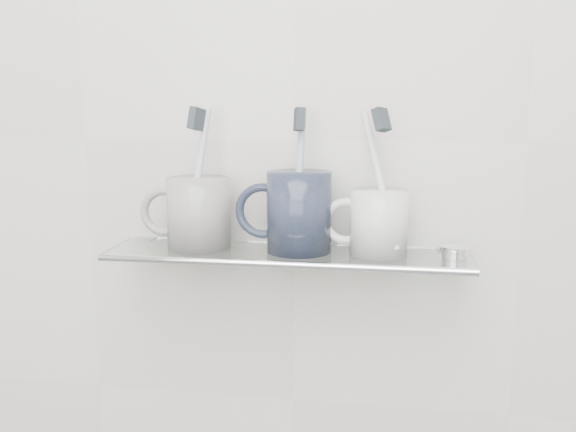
% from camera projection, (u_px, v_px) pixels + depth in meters
% --- Properties ---
extents(wall_back, '(2.50, 0.00, 2.50)m').
position_uv_depth(wall_back, '(294.00, 140.00, 0.92)').
color(wall_back, beige).
rests_on(wall_back, ground).
extents(shelf_glass, '(0.50, 0.12, 0.01)m').
position_uv_depth(shelf_glass, '(287.00, 254.00, 0.89)').
color(shelf_glass, silver).
rests_on(shelf_glass, wall_back).
extents(shelf_rail, '(0.50, 0.01, 0.01)m').
position_uv_depth(shelf_rail, '(280.00, 264.00, 0.83)').
color(shelf_rail, silver).
rests_on(shelf_rail, shelf_glass).
extents(bracket_left, '(0.02, 0.03, 0.02)m').
position_uv_depth(bracket_left, '(155.00, 249.00, 0.97)').
color(bracket_left, silver).
rests_on(bracket_left, wall_back).
extents(bracket_right, '(0.02, 0.03, 0.02)m').
position_uv_depth(bracket_right, '(440.00, 260.00, 0.90)').
color(bracket_right, silver).
rests_on(bracket_right, wall_back).
extents(mug_left, '(0.09, 0.09, 0.10)m').
position_uv_depth(mug_left, '(199.00, 213.00, 0.90)').
color(mug_left, silver).
rests_on(mug_left, shelf_glass).
extents(mug_left_handle, '(0.07, 0.01, 0.07)m').
position_uv_depth(mug_left_handle, '(164.00, 212.00, 0.91)').
color(mug_left_handle, silver).
rests_on(mug_left_handle, mug_left).
extents(toothbrush_left, '(0.04, 0.05, 0.19)m').
position_uv_depth(toothbrush_left, '(198.00, 177.00, 0.89)').
color(toothbrush_left, silver).
rests_on(toothbrush_left, mug_left).
extents(bristles_left, '(0.02, 0.03, 0.03)m').
position_uv_depth(bristles_left, '(196.00, 119.00, 0.88)').
color(bristles_left, '#2A3036').
rests_on(bristles_left, toothbrush_left).
extents(mug_center, '(0.11, 0.11, 0.11)m').
position_uv_depth(mug_center, '(299.00, 212.00, 0.88)').
color(mug_center, black).
rests_on(mug_center, shelf_glass).
extents(mug_center_handle, '(0.08, 0.01, 0.08)m').
position_uv_depth(mug_center_handle, '(263.00, 211.00, 0.89)').
color(mug_center_handle, black).
rests_on(mug_center_handle, mug_center).
extents(toothbrush_center, '(0.02, 0.04, 0.19)m').
position_uv_depth(toothbrush_center, '(299.00, 179.00, 0.87)').
color(toothbrush_center, '#919FBB').
rests_on(toothbrush_center, mug_center).
extents(bristles_center, '(0.02, 0.03, 0.03)m').
position_uv_depth(bristles_center, '(299.00, 119.00, 0.86)').
color(bristles_center, '#2A3036').
rests_on(bristles_center, toothbrush_center).
extents(mug_right, '(0.10, 0.10, 0.09)m').
position_uv_depth(mug_right, '(379.00, 222.00, 0.86)').
color(mug_right, white).
rests_on(mug_right, shelf_glass).
extents(mug_right_handle, '(0.06, 0.01, 0.06)m').
position_uv_depth(mug_right_handle, '(345.00, 221.00, 0.87)').
color(mug_right_handle, white).
rests_on(mug_right_handle, mug_right).
extents(toothbrush_right, '(0.06, 0.07, 0.18)m').
position_uv_depth(toothbrush_right, '(380.00, 180.00, 0.85)').
color(toothbrush_right, white).
rests_on(toothbrush_right, mug_right).
extents(bristles_right, '(0.03, 0.03, 0.03)m').
position_uv_depth(bristles_right, '(381.00, 120.00, 0.84)').
color(bristles_right, '#2A3036').
rests_on(bristles_right, toothbrush_right).
extents(chrome_cap, '(0.03, 0.03, 0.01)m').
position_uv_depth(chrome_cap, '(455.00, 252.00, 0.85)').
color(chrome_cap, silver).
rests_on(chrome_cap, shelf_glass).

